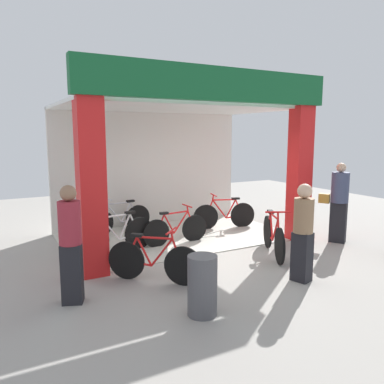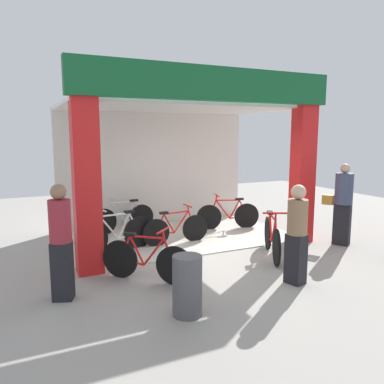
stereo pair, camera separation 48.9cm
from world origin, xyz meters
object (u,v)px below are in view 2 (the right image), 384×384
Objects in this scene: pedestrian_0 at (61,241)px; pedestrian_3 at (343,203)px; bicycle_inside_0 at (176,229)px; pedestrian_2 at (297,233)px; bicycle_inside_2 at (228,215)px; bicycle_inside_3 at (123,218)px; bicycle_parked_0 at (146,260)px; bicycle_inside_1 at (116,234)px; trash_bin at (187,286)px; bicycle_parked_1 at (272,238)px.

pedestrian_3 reaches higher than pedestrian_0.
pedestrian_2 is (0.87, -2.83, 0.48)m from bicycle_inside_0.
pedestrian_0 is (-4.26, -2.55, 0.51)m from bicycle_inside_2.
bicycle_inside_0 is 0.87× the size of pedestrian_3.
bicycle_inside_3 is 1.37× the size of bicycle_parked_0.
pedestrian_2 reaches higher than bicycle_inside_1.
bicycle_inside_1 reaches higher than trash_bin.
pedestrian_0 reaches higher than bicycle_inside_1.
bicycle_inside_1 is 1.69m from bicycle_parked_0.
bicycle_inside_0 is at bearing 36.44° from pedestrian_0.
pedestrian_2 reaches higher than trash_bin.
bicycle_inside_2 is 0.93× the size of pedestrian_0.
bicycle_parked_1 is 2.91m from trash_bin.
pedestrian_0 reaches higher than pedestrian_2.
bicycle_inside_0 is at bearing 154.44° from pedestrian_3.
trash_bin is at bearing -110.26° from bicycle_inside_0.
bicycle_inside_0 is 0.91× the size of bicycle_inside_1.
bicycle_parked_0 is 0.76× the size of bicycle_parked_1.
bicycle_inside_1 is at bearing 55.86° from pedestrian_0.
bicycle_parked_1 is 3.95m from pedestrian_0.
bicycle_inside_1 is at bearing 92.05° from bicycle_parked_0.
bicycle_inside_1 is at bearing -110.07° from bicycle_inside_3.
bicycle_parked_1 is (2.66, -1.53, 0.00)m from bicycle_inside_1.
bicycle_inside_2 is at bearing -18.14° from bicycle_inside_3.
trash_bin is at bearing -127.13° from bicycle_inside_2.
pedestrian_3 reaches higher than bicycle_inside_0.
pedestrian_2 is (1.63, -4.30, 0.46)m from bicycle_inside_3.
pedestrian_2 is at bearing -110.92° from bicycle_parked_1.
pedestrian_0 is 5.78m from pedestrian_3.
pedestrian_3 is at bearing -25.56° from bicycle_inside_0.
pedestrian_3 is (4.52, -1.48, 0.54)m from bicycle_inside_1.
bicycle_parked_1 reaches higher than bicycle_inside_0.
bicycle_parked_0 is 1.35m from trash_bin.
bicycle_parked_0 is (0.06, -1.69, -0.02)m from bicycle_inside_1.
bicycle_parked_1 reaches higher than bicycle_inside_2.
bicycle_inside_2 is at bearing 76.70° from pedestrian_2.
pedestrian_0 is (-1.24, -1.84, 0.49)m from bicycle_inside_1.
pedestrian_0 is at bearing -176.50° from pedestrian_3.
bicycle_inside_0 is 1.30× the size of bicycle_parked_0.
bicycle_inside_1 is 0.96× the size of pedestrian_3.
bicycle_inside_1 is 4.79m from pedestrian_3.
pedestrian_2 is 0.91× the size of pedestrian_3.
pedestrian_2 is (2.12, -1.09, 0.46)m from bicycle_parked_0.
bicycle_inside_3 is 0.92× the size of pedestrian_3.
trash_bin is at bearing -172.79° from pedestrian_2.
bicycle_inside_3 is at bearing 85.20° from trash_bin.
bicycle_inside_3 is at bearing 81.24° from bicycle_parked_0.
bicycle_inside_2 is 3.80m from bicycle_parked_0.
bicycle_parked_1 is at bearing -29.81° from bicycle_inside_1.
pedestrian_2 is at bearing -27.22° from bicycle_parked_0.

